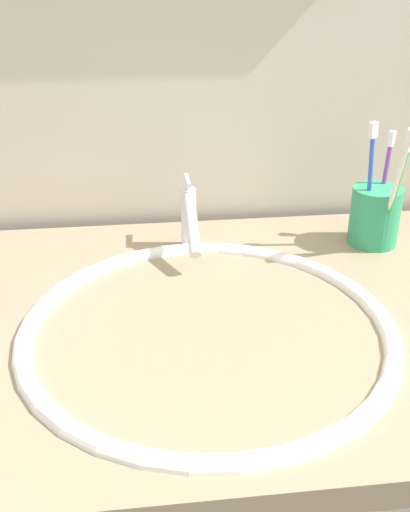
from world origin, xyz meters
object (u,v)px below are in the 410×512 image
object	(u,v)px
faucet	(190,218)
toothbrush_green	(397,186)
toothbrush_purple	(385,177)
toothbrush_blue	(370,176)
toothbrush_cup	(375,216)
toothbrush_white	(396,184)

from	to	relation	value
faucet	toothbrush_green	bearing A→B (deg)	-8.81
toothbrush_purple	toothbrush_green	world-z (taller)	toothbrush_green
faucet	toothbrush_purple	world-z (taller)	toothbrush_purple
toothbrush_blue	toothbrush_cup	bearing A→B (deg)	20.31
toothbrush_purple	toothbrush_blue	bearing A→B (deg)	-142.37
toothbrush_blue	toothbrush_green	size ratio (longest dim) A/B	1.04
toothbrush_cup	faucet	bearing A→B (deg)	179.00
faucet	toothbrush_green	size ratio (longest dim) A/B	0.78
faucet	toothbrush_blue	distance (m)	0.29
toothbrush_blue	toothbrush_white	world-z (taller)	toothbrush_white
toothbrush_purple	toothbrush_white	world-z (taller)	toothbrush_white
toothbrush_green	toothbrush_purple	bearing A→B (deg)	83.32
toothbrush_cup	toothbrush_purple	distance (m)	0.06
toothbrush_blue	toothbrush_purple	distance (m)	0.05
toothbrush_cup	toothbrush_blue	bearing A→B (deg)	-159.69
toothbrush_cup	toothbrush_blue	distance (m)	0.07
toothbrush_purple	toothbrush_green	size ratio (longest dim) A/B	0.91
toothbrush_cup	toothbrush_green	bearing A→B (deg)	-77.15
faucet	toothbrush_cup	distance (m)	0.30
toothbrush_blue	toothbrush_green	distance (m)	0.05
toothbrush_white	toothbrush_cup	bearing A→B (deg)	96.22
faucet	toothbrush_cup	bearing A→B (deg)	-1.00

